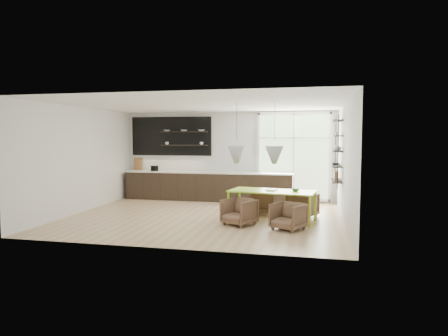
# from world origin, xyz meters

# --- Properties ---
(room) EXTENTS (7.02, 6.01, 2.91)m
(room) POSITION_xyz_m (0.58, 1.10, 1.46)
(room) COLOR tan
(room) RESTS_ON ground
(kitchen_run) EXTENTS (5.54, 0.69, 2.75)m
(kitchen_run) POSITION_xyz_m (-0.70, 2.69, 0.60)
(kitchen_run) COLOR black
(kitchen_run) RESTS_ON ground
(right_shelving) EXTENTS (0.26, 1.22, 1.90)m
(right_shelving) POSITION_xyz_m (3.36, 1.17, 1.65)
(right_shelving) COLOR black
(right_shelving) RESTS_ON ground
(dining_table) EXTENTS (2.19, 1.23, 0.76)m
(dining_table) POSITION_xyz_m (1.77, -0.12, 0.70)
(dining_table) COLOR #97CA1C
(dining_table) RESTS_ON ground
(armchair_back_left) EXTENTS (0.73, 0.75, 0.62)m
(armchair_back_left) POSITION_xyz_m (1.41, 0.79, 0.31)
(armchair_back_left) COLOR brown
(armchair_back_left) RESTS_ON ground
(armchair_back_right) EXTENTS (0.89, 0.90, 0.62)m
(armchair_back_right) POSITION_xyz_m (2.50, 0.53, 0.31)
(armchair_back_right) COLOR brown
(armchair_back_right) RESTS_ON ground
(armchair_front_left) EXTENTS (0.91, 0.92, 0.62)m
(armchair_front_left) POSITION_xyz_m (1.06, -0.73, 0.31)
(armchair_front_left) COLOR brown
(armchair_front_left) RESTS_ON ground
(armchair_front_right) EXTENTS (0.88, 0.89, 0.60)m
(armchair_front_right) POSITION_xyz_m (2.22, -0.98, 0.30)
(armchair_front_right) COLOR brown
(armchair_front_right) RESTS_ON ground
(wire_stool) EXTENTS (0.32, 0.32, 0.40)m
(wire_stool) POSITION_xyz_m (0.85, 0.24, 0.26)
(wire_stool) COLOR black
(wire_stool) RESTS_ON ground
(table_book) EXTENTS (0.28, 0.34, 0.03)m
(table_book) POSITION_xyz_m (1.64, -0.06, 0.77)
(table_book) COLOR white
(table_book) RESTS_ON dining_table
(table_bowl) EXTENTS (0.21, 0.21, 0.06)m
(table_bowl) POSITION_xyz_m (2.34, -0.12, 0.78)
(table_bowl) COLOR #427245
(table_bowl) RESTS_ON dining_table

